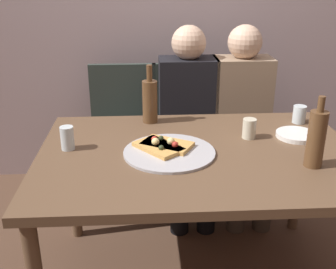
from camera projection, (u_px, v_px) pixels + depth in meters
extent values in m
cube|color=brown|center=(199.00, 155.00, 1.86)|extent=(1.43, 0.98, 0.04)
cylinder|color=brown|center=(73.00, 184.00, 2.35)|extent=(0.06, 0.06, 0.69)
cylinder|color=brown|center=(298.00, 177.00, 2.43)|extent=(0.06, 0.06, 0.69)
cylinder|color=#ADADB2|center=(169.00, 152.00, 1.82)|extent=(0.41, 0.41, 0.01)
cube|color=tan|center=(167.00, 145.00, 1.86)|extent=(0.26, 0.22, 0.02)
sphere|color=#EAD184|center=(171.00, 141.00, 1.85)|extent=(0.04, 0.04, 0.04)
sphere|color=#2D381E|center=(161.00, 138.00, 1.89)|extent=(0.02, 0.02, 0.02)
sphere|color=#B22D23|center=(175.00, 145.00, 1.82)|extent=(0.03, 0.03, 0.03)
cube|color=tan|center=(159.00, 147.00, 1.84)|extent=(0.24, 0.25, 0.02)
sphere|color=#EAD184|center=(155.00, 142.00, 1.84)|extent=(0.04, 0.04, 0.04)
sphere|color=#2D381E|center=(161.00, 148.00, 1.79)|extent=(0.02, 0.02, 0.02)
sphere|color=#B22D23|center=(154.00, 139.00, 1.88)|extent=(0.03, 0.03, 0.03)
cylinder|color=brown|center=(150.00, 102.00, 2.15)|extent=(0.08, 0.08, 0.22)
cylinder|color=brown|center=(149.00, 73.00, 2.10)|extent=(0.03, 0.03, 0.08)
cylinder|color=brown|center=(316.00, 139.00, 1.67)|extent=(0.07, 0.07, 0.24)
cylinder|color=brown|center=(321.00, 104.00, 1.61)|extent=(0.03, 0.03, 0.06)
cylinder|color=silver|center=(67.00, 138.00, 1.85)|extent=(0.06, 0.06, 0.11)
cylinder|color=beige|center=(249.00, 129.00, 1.97)|extent=(0.06, 0.06, 0.10)
cylinder|color=silver|center=(299.00, 114.00, 2.17)|extent=(0.07, 0.07, 0.09)
cylinder|color=white|center=(296.00, 135.00, 2.00)|extent=(0.19, 0.19, 0.02)
cube|color=#2D3833|center=(123.00, 140.00, 2.68)|extent=(0.44, 0.44, 0.05)
cube|color=#2D3833|center=(123.00, 97.00, 2.78)|extent=(0.44, 0.04, 0.45)
cylinder|color=#2D3833|center=(154.00, 185.00, 2.60)|extent=(0.04, 0.04, 0.42)
cylinder|color=#2D3833|center=(93.00, 187.00, 2.58)|extent=(0.04, 0.04, 0.42)
cylinder|color=#2D3833|center=(153.00, 159.00, 2.96)|extent=(0.04, 0.04, 0.42)
cylinder|color=#2D3833|center=(99.00, 161.00, 2.93)|extent=(0.04, 0.04, 0.42)
cube|color=#2D3833|center=(187.00, 138.00, 2.70)|extent=(0.44, 0.44, 0.05)
cube|color=#2D3833|center=(185.00, 96.00, 2.80)|extent=(0.44, 0.04, 0.45)
cylinder|color=#2D3833|center=(219.00, 183.00, 2.63)|extent=(0.04, 0.04, 0.42)
cylinder|color=#2D3833|center=(160.00, 185.00, 2.61)|extent=(0.04, 0.04, 0.42)
cylinder|color=#2D3833|center=(210.00, 158.00, 2.98)|extent=(0.04, 0.04, 0.42)
cylinder|color=#2D3833|center=(158.00, 159.00, 2.96)|extent=(0.04, 0.04, 0.42)
cube|color=#2D3833|center=(239.00, 137.00, 2.72)|extent=(0.44, 0.44, 0.05)
cube|color=#2D3833|center=(235.00, 95.00, 2.82)|extent=(0.44, 0.04, 0.45)
cylinder|color=#2D3833|center=(272.00, 182.00, 2.65)|extent=(0.04, 0.04, 0.42)
cylinder|color=#2D3833|center=(214.00, 184.00, 2.63)|extent=(0.04, 0.04, 0.42)
cylinder|color=#2D3833|center=(257.00, 156.00, 3.00)|extent=(0.04, 0.04, 0.42)
cylinder|color=#2D3833|center=(205.00, 158.00, 2.98)|extent=(0.04, 0.04, 0.42)
cube|color=black|center=(188.00, 99.00, 2.62)|extent=(0.36, 0.22, 0.52)
sphere|color=beige|center=(189.00, 43.00, 2.49)|extent=(0.21, 0.21, 0.21)
cylinder|color=black|center=(203.00, 149.00, 2.54)|extent=(0.12, 0.40, 0.12)
cylinder|color=black|center=(177.00, 150.00, 2.53)|extent=(0.12, 0.40, 0.12)
cylinder|color=black|center=(207.00, 198.00, 2.44)|extent=(0.11, 0.11, 0.45)
cylinder|color=black|center=(180.00, 199.00, 2.43)|extent=(0.11, 0.11, 0.45)
cube|color=#937A60|center=(241.00, 98.00, 2.64)|extent=(0.36, 0.22, 0.52)
sphere|color=beige|center=(245.00, 42.00, 2.51)|extent=(0.21, 0.21, 0.21)
cylinder|color=#3B3026|center=(258.00, 148.00, 2.56)|extent=(0.12, 0.40, 0.12)
cylinder|color=#3B3026|center=(233.00, 148.00, 2.55)|extent=(0.12, 0.40, 0.12)
cylinder|color=#3B3026|center=(264.00, 196.00, 2.46)|extent=(0.11, 0.11, 0.45)
cylinder|color=#3B3026|center=(237.00, 197.00, 2.45)|extent=(0.11, 0.11, 0.45)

